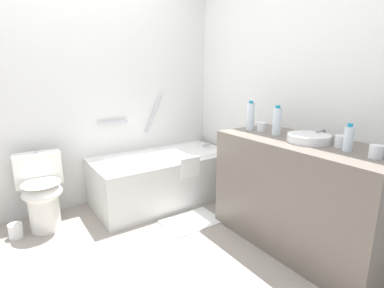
{
  "coord_description": "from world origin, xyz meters",
  "views": [
    {
      "loc": [
        -0.63,
        -1.73,
        1.38
      ],
      "look_at": [
        0.68,
        0.21,
        0.79
      ],
      "focal_mm": 27.51,
      "sensor_mm": 36.0,
      "label": 1
    }
  ],
  "objects_px": {
    "sink_faucet": "(323,135)",
    "water_bottle_0": "(349,138)",
    "drinking_glass_3": "(341,141)",
    "water_bottle_1": "(277,121)",
    "water_bottle_2": "(251,116)",
    "toilet": "(42,192)",
    "sink_basin": "(308,138)",
    "drinking_glass_0": "(262,127)",
    "bath_mat": "(191,221)",
    "bathtub": "(163,176)",
    "toilet_paper_roll": "(16,231)",
    "drinking_glass_1": "(376,152)"
  },
  "relations": [
    {
      "from": "toilet",
      "to": "drinking_glass_0",
      "type": "height_order",
      "value": "drinking_glass_0"
    },
    {
      "from": "water_bottle_2",
      "to": "toilet_paper_roll",
      "type": "distance_m",
      "value": 2.25
    },
    {
      "from": "sink_faucet",
      "to": "water_bottle_1",
      "type": "xyz_separation_m",
      "value": [
        -0.17,
        0.31,
        0.08
      ]
    },
    {
      "from": "sink_faucet",
      "to": "bath_mat",
      "type": "bearing_deg",
      "value": 130.73
    },
    {
      "from": "water_bottle_2",
      "to": "drinking_glass_3",
      "type": "height_order",
      "value": "water_bottle_2"
    },
    {
      "from": "toilet",
      "to": "drinking_glass_1",
      "type": "distance_m",
      "value": 2.6
    },
    {
      "from": "toilet",
      "to": "water_bottle_2",
      "type": "bearing_deg",
      "value": 65.25
    },
    {
      "from": "bathtub",
      "to": "sink_basin",
      "type": "relative_size",
      "value": 4.78
    },
    {
      "from": "bath_mat",
      "to": "water_bottle_2",
      "type": "bearing_deg",
      "value": -23.56
    },
    {
      "from": "drinking_glass_3",
      "to": "bath_mat",
      "type": "relative_size",
      "value": 0.16
    },
    {
      "from": "drinking_glass_0",
      "to": "bath_mat",
      "type": "distance_m",
      "value": 1.09
    },
    {
      "from": "toilet",
      "to": "toilet_paper_roll",
      "type": "bearing_deg",
      "value": -74.1
    },
    {
      "from": "water_bottle_1",
      "to": "drinking_glass_3",
      "type": "height_order",
      "value": "water_bottle_1"
    },
    {
      "from": "toilet",
      "to": "drinking_glass_1",
      "type": "bearing_deg",
      "value": 43.49
    },
    {
      "from": "water_bottle_0",
      "to": "sink_faucet",
      "type": "bearing_deg",
      "value": 57.75
    },
    {
      "from": "bathtub",
      "to": "drinking_glass_1",
      "type": "height_order",
      "value": "bathtub"
    },
    {
      "from": "sink_basin",
      "to": "sink_faucet",
      "type": "height_order",
      "value": "sink_faucet"
    },
    {
      "from": "toilet",
      "to": "drinking_glass_3",
      "type": "relative_size",
      "value": 8.04
    },
    {
      "from": "drinking_glass_0",
      "to": "drinking_glass_1",
      "type": "distance_m",
      "value": 0.96
    },
    {
      "from": "bathtub",
      "to": "water_bottle_1",
      "type": "distance_m",
      "value": 1.38
    },
    {
      "from": "water_bottle_1",
      "to": "drinking_glass_3",
      "type": "bearing_deg",
      "value": -86.21
    },
    {
      "from": "sink_faucet",
      "to": "water_bottle_1",
      "type": "bearing_deg",
      "value": 118.5
    },
    {
      "from": "bathtub",
      "to": "bath_mat",
      "type": "distance_m",
      "value": 0.65
    },
    {
      "from": "sink_basin",
      "to": "water_bottle_1",
      "type": "distance_m",
      "value": 0.32
    },
    {
      "from": "water_bottle_0",
      "to": "drinking_glass_1",
      "type": "relative_size",
      "value": 2.34
    },
    {
      "from": "sink_basin",
      "to": "sink_faucet",
      "type": "xyz_separation_m",
      "value": [
        0.18,
        0.0,
        0.01
      ]
    },
    {
      "from": "drinking_glass_3",
      "to": "toilet_paper_roll",
      "type": "bearing_deg",
      "value": 139.94
    },
    {
      "from": "toilet",
      "to": "sink_basin",
      "type": "xyz_separation_m",
      "value": [
        1.66,
        -1.47,
        0.55
      ]
    },
    {
      "from": "water_bottle_2",
      "to": "drinking_glass_1",
      "type": "distance_m",
      "value": 1.07
    },
    {
      "from": "sink_basin",
      "to": "bath_mat",
      "type": "xyz_separation_m",
      "value": [
        -0.51,
        0.8,
        -0.89
      ]
    },
    {
      "from": "toilet_paper_roll",
      "to": "sink_faucet",
      "type": "bearing_deg",
      "value": -34.27
    },
    {
      "from": "drinking_glass_3",
      "to": "toilet_paper_roll",
      "type": "relative_size",
      "value": 0.67
    },
    {
      "from": "bath_mat",
      "to": "toilet_paper_roll",
      "type": "xyz_separation_m",
      "value": [
        -1.38,
        0.61,
        0.06
      ]
    },
    {
      "from": "sink_faucet",
      "to": "water_bottle_0",
      "type": "height_order",
      "value": "water_bottle_0"
    },
    {
      "from": "sink_basin",
      "to": "bathtub",
      "type": "bearing_deg",
      "value": 108.95
    },
    {
      "from": "sink_faucet",
      "to": "bath_mat",
      "type": "height_order",
      "value": "sink_faucet"
    },
    {
      "from": "bathtub",
      "to": "sink_faucet",
      "type": "relative_size",
      "value": 9.68
    },
    {
      "from": "water_bottle_2",
      "to": "toilet_paper_roll",
      "type": "relative_size",
      "value": 2.07
    },
    {
      "from": "toilet",
      "to": "water_bottle_0",
      "type": "xyz_separation_m",
      "value": [
        1.65,
        -1.76,
        0.61
      ]
    },
    {
      "from": "water_bottle_0",
      "to": "drinking_glass_0",
      "type": "xyz_separation_m",
      "value": [
        0.02,
        0.78,
        -0.05
      ]
    },
    {
      "from": "drinking_glass_0",
      "to": "bathtub",
      "type": "bearing_deg",
      "value": 118.53
    },
    {
      "from": "sink_faucet",
      "to": "water_bottle_2",
      "type": "xyz_separation_m",
      "value": [
        -0.2,
        0.59,
        0.09
      ]
    },
    {
      "from": "water_bottle_1",
      "to": "drinking_glass_0",
      "type": "bearing_deg",
      "value": 87.91
    },
    {
      "from": "sink_faucet",
      "to": "drinking_glass_1",
      "type": "height_order",
      "value": "sink_faucet"
    },
    {
      "from": "toilet",
      "to": "bathtub",
      "type": "bearing_deg",
      "value": 89.92
    },
    {
      "from": "toilet",
      "to": "water_bottle_0",
      "type": "distance_m",
      "value": 2.49
    },
    {
      "from": "sink_basin",
      "to": "toilet_paper_roll",
      "type": "distance_m",
      "value": 2.51
    },
    {
      "from": "drinking_glass_3",
      "to": "water_bottle_1",
      "type": "bearing_deg",
      "value": 93.79
    },
    {
      "from": "sink_faucet",
      "to": "bath_mat",
      "type": "xyz_separation_m",
      "value": [
        -0.69,
        0.8,
        -0.89
      ]
    },
    {
      "from": "sink_basin",
      "to": "bath_mat",
      "type": "distance_m",
      "value": 1.3
    }
  ]
}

